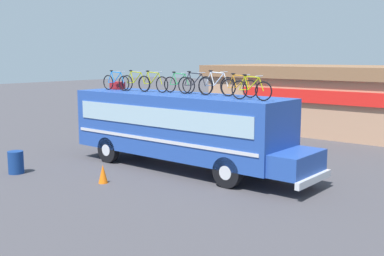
{
  "coord_description": "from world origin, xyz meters",
  "views": [
    {
      "loc": [
        12.29,
        -13.99,
        4.47
      ],
      "look_at": [
        0.76,
        0.0,
        1.7
      ],
      "focal_mm": 44.27,
      "sensor_mm": 36.0,
      "label": 1
    }
  ],
  "objects_px": {
    "rooftop_bicycle_2": "(136,82)",
    "rooftop_bicycle_1": "(116,82)",
    "rooftop_bicycle_4": "(179,84)",
    "rooftop_bicycle_6": "(217,85)",
    "traffic_cone": "(103,174)",
    "rooftop_bicycle_7": "(239,87)",
    "bus": "(181,126)",
    "rooftop_bicycle_3": "(153,83)",
    "trash_bin": "(16,162)",
    "rooftop_bicycle_8": "(251,89)",
    "rooftop_bicycle_5": "(195,85)",
    "luggage_bag_1": "(117,85)"
  },
  "relations": [
    {
      "from": "luggage_bag_1",
      "to": "rooftop_bicycle_2",
      "type": "relative_size",
      "value": 0.38
    },
    {
      "from": "rooftop_bicycle_2",
      "to": "rooftop_bicycle_7",
      "type": "xyz_separation_m",
      "value": [
        4.97,
        0.4,
        -0.01
      ]
    },
    {
      "from": "rooftop_bicycle_4",
      "to": "rooftop_bicycle_7",
      "type": "relative_size",
      "value": 1.03
    },
    {
      "from": "rooftop_bicycle_5",
      "to": "rooftop_bicycle_4",
      "type": "bearing_deg",
      "value": 168.5
    },
    {
      "from": "rooftop_bicycle_1",
      "to": "rooftop_bicycle_5",
      "type": "bearing_deg",
      "value": 6.32
    },
    {
      "from": "bus",
      "to": "rooftop_bicycle_1",
      "type": "xyz_separation_m",
      "value": [
        -3.51,
        -0.22,
        1.62
      ]
    },
    {
      "from": "trash_bin",
      "to": "rooftop_bicycle_1",
      "type": "bearing_deg",
      "value": 78.93
    },
    {
      "from": "rooftop_bicycle_7",
      "to": "rooftop_bicycle_2",
      "type": "bearing_deg",
      "value": -175.43
    },
    {
      "from": "rooftop_bicycle_4",
      "to": "rooftop_bicycle_7",
      "type": "height_order",
      "value": "rooftop_bicycle_7"
    },
    {
      "from": "rooftop_bicycle_6",
      "to": "trash_bin",
      "type": "relative_size",
      "value": 2.02
    },
    {
      "from": "rooftop_bicycle_2",
      "to": "rooftop_bicycle_6",
      "type": "bearing_deg",
      "value": 6.33
    },
    {
      "from": "rooftop_bicycle_7",
      "to": "rooftop_bicycle_5",
      "type": "bearing_deg",
      "value": -176.68
    },
    {
      "from": "traffic_cone",
      "to": "rooftop_bicycle_6",
      "type": "bearing_deg",
      "value": 60.08
    },
    {
      "from": "rooftop_bicycle_6",
      "to": "trash_bin",
      "type": "height_order",
      "value": "rooftop_bicycle_6"
    },
    {
      "from": "rooftop_bicycle_2",
      "to": "rooftop_bicycle_8",
      "type": "distance_m",
      "value": 5.98
    },
    {
      "from": "rooftop_bicycle_4",
      "to": "trash_bin",
      "type": "relative_size",
      "value": 1.9
    },
    {
      "from": "luggage_bag_1",
      "to": "trash_bin",
      "type": "bearing_deg",
      "value": -93.9
    },
    {
      "from": "bus",
      "to": "rooftop_bicycle_8",
      "type": "height_order",
      "value": "rooftop_bicycle_8"
    },
    {
      "from": "rooftop_bicycle_6",
      "to": "traffic_cone",
      "type": "height_order",
      "value": "rooftop_bicycle_6"
    },
    {
      "from": "rooftop_bicycle_1",
      "to": "traffic_cone",
      "type": "relative_size",
      "value": 2.46
    },
    {
      "from": "luggage_bag_1",
      "to": "rooftop_bicycle_4",
      "type": "height_order",
      "value": "rooftop_bicycle_4"
    },
    {
      "from": "rooftop_bicycle_3",
      "to": "rooftop_bicycle_6",
      "type": "height_order",
      "value": "rooftop_bicycle_6"
    },
    {
      "from": "rooftop_bicycle_5",
      "to": "traffic_cone",
      "type": "distance_m",
      "value": 4.89
    },
    {
      "from": "rooftop_bicycle_5",
      "to": "trash_bin",
      "type": "bearing_deg",
      "value": -135.39
    },
    {
      "from": "rooftop_bicycle_2",
      "to": "rooftop_bicycle_4",
      "type": "distance_m",
      "value": 2.07
    },
    {
      "from": "luggage_bag_1",
      "to": "traffic_cone",
      "type": "bearing_deg",
      "value": -48.19
    },
    {
      "from": "rooftop_bicycle_2",
      "to": "rooftop_bicycle_1",
      "type": "bearing_deg",
      "value": -171.09
    },
    {
      "from": "rooftop_bicycle_3",
      "to": "traffic_cone",
      "type": "height_order",
      "value": "rooftop_bicycle_3"
    },
    {
      "from": "rooftop_bicycle_5",
      "to": "rooftop_bicycle_7",
      "type": "height_order",
      "value": "rooftop_bicycle_5"
    },
    {
      "from": "luggage_bag_1",
      "to": "traffic_cone",
      "type": "height_order",
      "value": "luggage_bag_1"
    },
    {
      "from": "bus",
      "to": "rooftop_bicycle_5",
      "type": "distance_m",
      "value": 1.73
    },
    {
      "from": "rooftop_bicycle_1",
      "to": "rooftop_bicycle_6",
      "type": "relative_size",
      "value": 0.95
    },
    {
      "from": "luggage_bag_1",
      "to": "rooftop_bicycle_1",
      "type": "xyz_separation_m",
      "value": [
        0.52,
        -0.55,
        0.2
      ]
    },
    {
      "from": "rooftop_bicycle_3",
      "to": "rooftop_bicycle_7",
      "type": "height_order",
      "value": "rooftop_bicycle_3"
    },
    {
      "from": "rooftop_bicycle_4",
      "to": "rooftop_bicycle_6",
      "type": "relative_size",
      "value": 0.94
    },
    {
      "from": "luggage_bag_1",
      "to": "rooftop_bicycle_3",
      "type": "xyz_separation_m",
      "value": [
        2.49,
        -0.28,
        0.21
      ]
    },
    {
      "from": "rooftop_bicycle_4",
      "to": "rooftop_bicycle_5",
      "type": "relative_size",
      "value": 0.96
    },
    {
      "from": "rooftop_bicycle_4",
      "to": "rooftop_bicycle_5",
      "type": "bearing_deg",
      "value": -11.5
    },
    {
      "from": "rooftop_bicycle_2",
      "to": "trash_bin",
      "type": "xyz_separation_m",
      "value": [
        -1.92,
        -4.56,
        -2.93
      ]
    },
    {
      "from": "rooftop_bicycle_7",
      "to": "bus",
      "type": "bearing_deg",
      "value": -172.26
    },
    {
      "from": "bus",
      "to": "rooftop_bicycle_7",
      "type": "relative_size",
      "value": 6.68
    },
    {
      "from": "bus",
      "to": "luggage_bag_1",
      "type": "relative_size",
      "value": 16.29
    },
    {
      "from": "rooftop_bicycle_7",
      "to": "trash_bin",
      "type": "bearing_deg",
      "value": -144.25
    },
    {
      "from": "luggage_bag_1",
      "to": "rooftop_bicycle_6",
      "type": "relative_size",
      "value": 0.37
    },
    {
      "from": "bus",
      "to": "trash_bin",
      "type": "relative_size",
      "value": 12.32
    },
    {
      "from": "rooftop_bicycle_1",
      "to": "rooftop_bicycle_6",
      "type": "xyz_separation_m",
      "value": [
        4.99,
        0.6,
        0.03
      ]
    },
    {
      "from": "traffic_cone",
      "to": "rooftop_bicycle_7",
      "type": "bearing_deg",
      "value": 49.36
    },
    {
      "from": "rooftop_bicycle_4",
      "to": "rooftop_bicycle_8",
      "type": "xyz_separation_m",
      "value": [
        3.96,
        -0.84,
        0.0
      ]
    },
    {
      "from": "rooftop_bicycle_7",
      "to": "traffic_cone",
      "type": "xyz_separation_m",
      "value": [
        -3.21,
        -3.75,
        -3.02
      ]
    },
    {
      "from": "rooftop_bicycle_7",
      "to": "rooftop_bicycle_8",
      "type": "relative_size",
      "value": 0.99
    }
  ]
}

